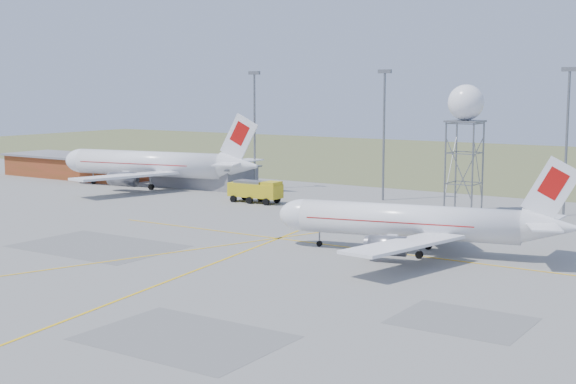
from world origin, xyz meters
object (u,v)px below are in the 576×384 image
Objects in this scene: airliner_far at (153,164)px; fire_truck at (256,192)px; baggage_tug at (120,181)px; radar_tower at (465,142)px; airliner_main at (413,222)px.

fire_truck is (26.44, -5.25, -2.45)m from airliner_far.
fire_truck is at bearing -10.50° from baggage_tug.
airliner_far is at bearing -177.61° from radar_tower.
airliner_main reaches higher than fire_truck.
radar_tower is at bearing -92.15° from airliner_main.
baggage_tug is at bearing -10.47° from airliner_far.
radar_tower is at bearing 171.92° from airliner_far.
fire_truck is at bearing -166.00° from radar_tower.
fire_truck is 35.18m from baggage_tug.
radar_tower is at bearing 0.17° from baggage_tug.
airliner_far is at bearing -36.20° from airliner_main.
radar_tower is 8.81× the size of baggage_tug.
baggage_tug is (-8.33, 0.00, -3.52)m from airliner_far.
radar_tower reaches higher than fire_truck.
airliner_far reaches higher than fire_truck.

